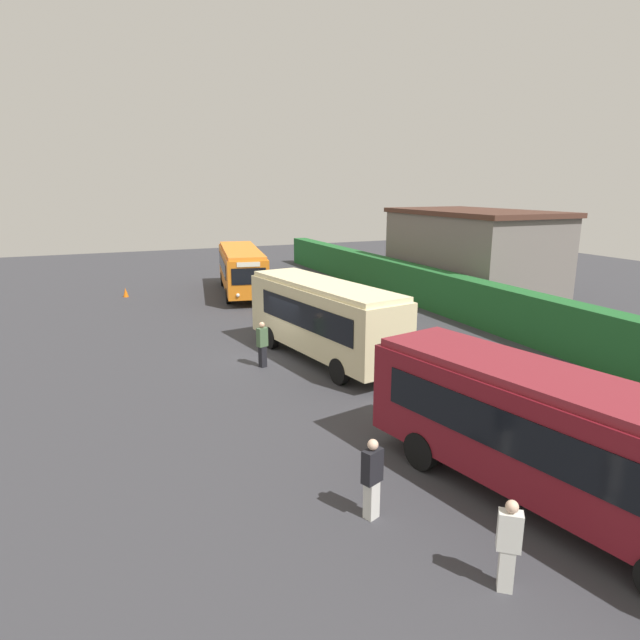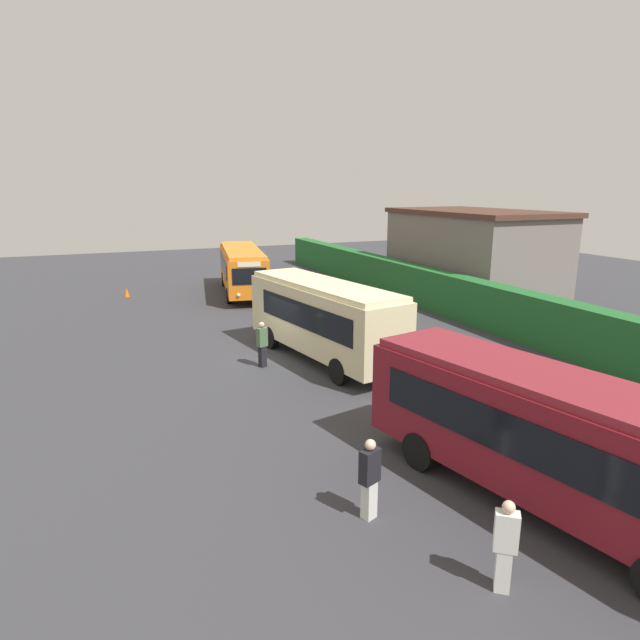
# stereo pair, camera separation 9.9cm
# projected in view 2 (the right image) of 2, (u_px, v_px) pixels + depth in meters

# --- Properties ---
(ground_plane) EXTENTS (85.78, 85.78, 0.00)m
(ground_plane) POSITION_uv_depth(u_px,v_px,m) (274.00, 358.00, 23.07)
(ground_plane) COLOR #38383D
(bus_orange) EXTENTS (10.47, 4.25, 3.08)m
(bus_orange) POSITION_uv_depth(u_px,v_px,m) (242.00, 268.00, 36.58)
(bus_orange) COLOR orange
(bus_orange) RESTS_ON ground_plane
(bus_cream) EXTENTS (9.06, 3.72, 3.33)m
(bus_cream) POSITION_uv_depth(u_px,v_px,m) (323.00, 316.00, 22.40)
(bus_cream) COLOR beige
(bus_cream) RESTS_ON ground_plane
(bus_maroon) EXTENTS (9.78, 4.29, 3.15)m
(bus_maroon) POSITION_uv_depth(u_px,v_px,m) (553.00, 435.00, 11.91)
(bus_maroon) COLOR maroon
(bus_maroon) RESTS_ON ground_plane
(person_left) EXTENTS (0.39, 0.47, 1.88)m
(person_left) POSITION_uv_depth(u_px,v_px,m) (262.00, 343.00, 21.75)
(person_left) COLOR black
(person_left) RESTS_ON ground_plane
(person_center) EXTENTS (0.41, 0.53, 1.89)m
(person_center) POSITION_uv_depth(u_px,v_px,m) (370.00, 477.00, 11.76)
(person_center) COLOR silver
(person_center) RESTS_ON ground_plane
(person_right) EXTENTS (0.43, 0.30, 1.75)m
(person_right) POSITION_uv_depth(u_px,v_px,m) (597.00, 432.00, 14.05)
(person_right) COLOR #334C8C
(person_right) RESTS_ON ground_plane
(person_far) EXTENTS (0.47, 0.49, 1.82)m
(person_far) POSITION_uv_depth(u_px,v_px,m) (505.00, 544.00, 9.62)
(person_far) COLOR silver
(person_far) RESTS_ON ground_plane
(hedge_row) EXTENTS (54.89, 1.17, 2.33)m
(hedge_row) POSITION_uv_depth(u_px,v_px,m) (496.00, 308.00, 27.29)
(hedge_row) COLOR #21612B
(hedge_row) RESTS_ON ground_plane
(depot_building) EXTENTS (11.61, 6.68, 5.67)m
(depot_building) POSITION_uv_depth(u_px,v_px,m) (472.00, 254.00, 35.27)
(depot_building) COLOR slate
(depot_building) RESTS_ON ground_plane
(traffic_cone) EXTENTS (0.36, 0.36, 0.60)m
(traffic_cone) POSITION_uv_depth(u_px,v_px,m) (127.00, 292.00, 35.80)
(traffic_cone) COLOR orange
(traffic_cone) RESTS_ON ground_plane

